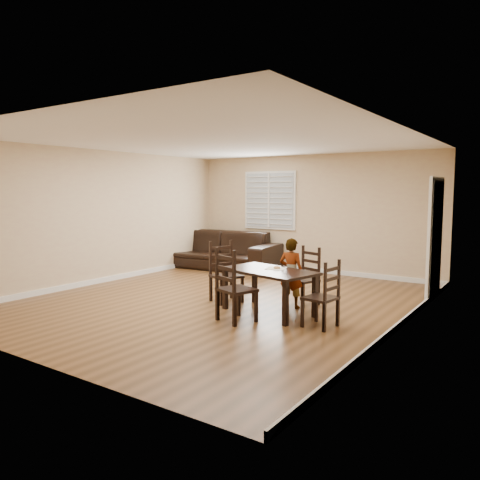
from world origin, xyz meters
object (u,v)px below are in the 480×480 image
at_px(chair_near, 308,278).
at_px(child, 291,273).
at_px(chair_far, 230,289).
at_px(donut, 277,267).
at_px(chair_left, 223,274).
at_px(sofa, 216,249).
at_px(chair_right, 328,298).
at_px(dining_table, 269,276).

xyz_separation_m(chair_near, child, (-0.10, -0.39, 0.13)).
distance_m(chair_far, donut, 0.97).
xyz_separation_m(chair_left, sofa, (-2.18, 2.71, -0.02)).
xyz_separation_m(chair_far, chair_right, (1.27, 0.52, -0.06)).
bearing_deg(chair_right, child, -121.65).
bearing_deg(child, dining_table, 75.13).
xyz_separation_m(chair_near, chair_right, (0.85, -1.14, -0.01)).
relative_size(chair_right, sofa, 0.31).
xyz_separation_m(chair_near, chair_far, (-0.42, -1.66, 0.05)).
bearing_deg(dining_table, chair_left, 178.69).
bearing_deg(donut, chair_far, -105.15).
height_order(chair_left, sofa, chair_left).
xyz_separation_m(dining_table, chair_near, (0.23, 0.90, -0.15)).
height_order(dining_table, chair_near, chair_near).
bearing_deg(child, chair_right, 140.39).
distance_m(chair_far, chair_left, 1.37).
bearing_deg(dining_table, sofa, 150.83).
bearing_deg(chair_left, chair_far, -114.61).
bearing_deg(chair_right, sofa, -120.25).
xyz_separation_m(dining_table, chair_right, (1.08, -0.24, -0.16)).
height_order(chair_far, chair_left, chair_far).
height_order(chair_near, chair_far, chair_far).
xyz_separation_m(dining_table, chair_far, (-0.19, -0.76, -0.10)).
distance_m(chair_far, sofa, 4.85).
bearing_deg(chair_near, chair_left, -135.59).
xyz_separation_m(chair_near, donut, (-0.17, -0.75, 0.27)).
distance_m(chair_left, chair_right, 2.22).
xyz_separation_m(chair_far, chair_left, (-0.88, 1.05, -0.02)).
relative_size(chair_far, chair_right, 1.14).
distance_m(chair_near, chair_far, 1.72).
height_order(child, sofa, child).
distance_m(chair_near, chair_left, 1.44).
bearing_deg(chair_left, sofa, 64.01).
xyz_separation_m(child, donut, (-0.07, -0.36, 0.14)).
distance_m(chair_right, child, 1.22).
bearing_deg(donut, chair_near, 77.13).
bearing_deg(chair_right, donut, -104.69).
bearing_deg(chair_near, chair_far, -85.06).
height_order(chair_far, sofa, chair_far).
bearing_deg(chair_far, donut, -86.61).
distance_m(child, donut, 0.39).
distance_m(chair_right, donut, 1.13).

